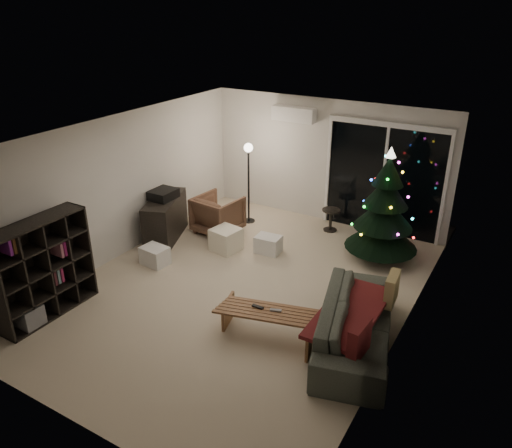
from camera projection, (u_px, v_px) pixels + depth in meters
The scene contains 18 objects.
room at pixel (309, 205), 8.50m from camera, with size 6.50×7.51×2.60m.
bookshelf at pixel (34, 266), 7.14m from camera, with size 0.37×1.48×1.48m, color #2D2823, non-canonical shape.
media_cabinet at pixel (165, 218), 9.52m from camera, with size 0.49×1.30×0.81m, color #2D2823.
stereo at pixel (163, 194), 9.32m from camera, with size 0.41×0.49×0.17m, color black.
armchair at pixel (218, 214), 9.77m from camera, with size 0.80×0.83×0.75m, color brown.
ottoman at pixel (226, 239), 9.13m from camera, with size 0.46×0.46×0.42m, color white.
cardboard_box_a at pixel (155, 256), 8.66m from camera, with size 0.45×0.34×0.32m, color white.
cardboard_box_b at pixel (268, 244), 9.07m from camera, with size 0.45×0.34×0.31m, color white.
side_table at pixel (331, 220), 9.89m from camera, with size 0.36×0.36×0.45m, color #2D2823.
floor_lamp at pixel (249, 185), 10.07m from camera, with size 0.26×0.26×1.60m, color black.
sofa at pixel (356, 324), 6.56m from camera, with size 2.27×0.89×0.66m, color #4D524A.
sofa_throw at pixel (350, 312), 6.54m from camera, with size 0.71×1.63×0.05m, color #5A1614.
cushion_a at pixel (392, 289), 6.84m from camera, with size 0.13×0.44×0.44m, color tan.
cushion_b at pixel (359, 340), 5.82m from camera, with size 0.13×0.44×0.44m, color #5A1614.
coffee_table at pixel (267, 324), 6.76m from camera, with size 1.33×0.47×0.42m, color brown, non-canonical shape.
remote_a at pixel (258, 307), 6.74m from camera, with size 0.17×0.05×0.02m, color black.
remote_b at pixel (276, 310), 6.67m from camera, with size 0.16×0.04×0.02m, color slate.
christmas_tree at pixel (385, 205), 8.50m from camera, with size 1.26×1.26×2.04m, color black.
Camera 1 is at (3.67, -5.76, 4.24)m, focal length 35.00 mm.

